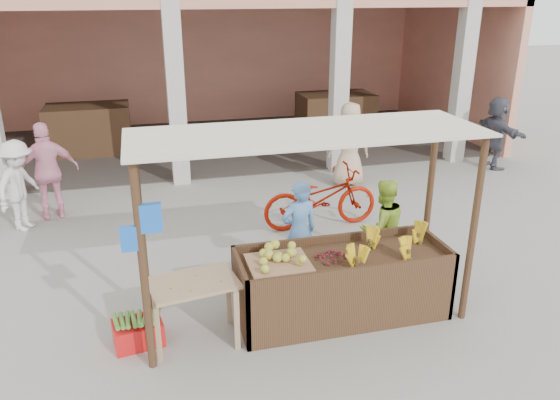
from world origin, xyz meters
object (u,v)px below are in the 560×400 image
object	(u,v)px
red_crate	(138,333)
motorcycle	(320,197)
side_table	(194,292)
vendor_blue	(299,228)
fruit_stall	(342,286)
vendor_green	(382,225)

from	to	relation	value
red_crate	motorcycle	distance (m)	4.12
side_table	vendor_blue	bearing A→B (deg)	25.83
red_crate	motorcycle	bearing A→B (deg)	32.17
fruit_stall	side_table	bearing A→B (deg)	-176.87
fruit_stall	red_crate	xyz separation A→B (m)	(-2.49, 0.01, -0.26)
vendor_blue	vendor_green	distance (m)	1.19
vendor_green	motorcycle	bearing A→B (deg)	-89.29
red_crate	vendor_green	world-z (taller)	vendor_green
side_table	motorcycle	bearing A→B (deg)	39.43
fruit_stall	side_table	distance (m)	1.85
fruit_stall	side_table	size ratio (longest dim) A/B	2.45
fruit_stall	side_table	xyz separation A→B (m)	(-1.83, -0.10, 0.25)
red_crate	vendor_blue	xyz separation A→B (m)	(2.23, 0.99, 0.64)
fruit_stall	vendor_green	size ratio (longest dim) A/B	1.72
side_table	vendor_blue	size ratio (longest dim) A/B	0.68
fruit_stall	motorcycle	size ratio (longest dim) A/B	1.24
side_table	red_crate	world-z (taller)	side_table
side_table	vendor_green	xyz separation A→B (m)	(2.75, 0.97, 0.11)
red_crate	vendor_blue	distance (m)	2.52
vendor_blue	motorcycle	distance (m)	1.92
side_table	vendor_green	distance (m)	2.92
red_crate	vendor_green	size ratio (longest dim) A/B	0.36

